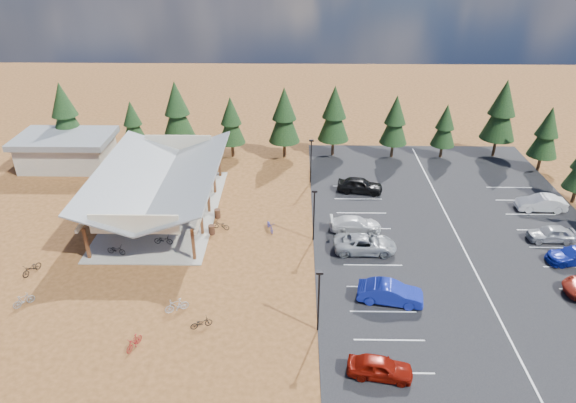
{
  "coord_description": "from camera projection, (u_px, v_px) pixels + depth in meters",
  "views": [
    {
      "loc": [
        3.35,
        -38.1,
        25.73
      ],
      "look_at": [
        2.61,
        4.89,
        2.43
      ],
      "focal_mm": 32.0,
      "sensor_mm": 36.0,
      "label": 1
    }
  ],
  "objects": [
    {
      "name": "car_3",
      "position": [
        355.0,
        224.0,
        48.48
      ],
      "size": [
        4.87,
        2.01,
        1.41
      ],
      "primitive_type": "imported",
      "rotation": [
        0.0,
        0.0,
        1.58
      ],
      "color": "silver",
      "rests_on": "asphalt_lot"
    },
    {
      "name": "car_0",
      "position": [
        380.0,
        367.0,
        32.81
      ],
      "size": [
        4.41,
        2.33,
        1.43
      ],
      "primitive_type": "imported",
      "rotation": [
        0.0,
        0.0,
        1.41
      ],
      "color": "maroon",
      "rests_on": "asphalt_lot"
    },
    {
      "name": "car_4",
      "position": [
        360.0,
        185.0,
        55.45
      ],
      "size": [
        5.11,
        2.71,
        1.66
      ],
      "primitive_type": "imported",
      "rotation": [
        0.0,
        0.0,
        1.41
      ],
      "color": "black",
      "rests_on": "asphalt_lot"
    },
    {
      "name": "outbuilding",
      "position": [
        67.0,
        150.0,
        61.02
      ],
      "size": [
        11.0,
        7.0,
        3.9
      ],
      "color": "#ADA593",
      "rests_on": "ground"
    },
    {
      "name": "pine_2",
      "position": [
        177.0,
        110.0,
        62.67
      ],
      "size": [
        3.99,
        3.99,
        9.3
      ],
      "color": "#382314",
      "rests_on": "ground"
    },
    {
      "name": "pine_3",
      "position": [
        231.0,
        121.0,
        62.3
      ],
      "size": [
        3.3,
        3.3,
        7.69
      ],
      "color": "#382314",
      "rests_on": "ground"
    },
    {
      "name": "bike_0",
      "position": [
        116.0,
        250.0,
        45.02
      ],
      "size": [
        1.8,
        0.93,
        0.9
      ],
      "primitive_type": "imported",
      "rotation": [
        0.0,
        0.0,
        1.37
      ],
      "color": "black",
      "rests_on": "concrete_pad"
    },
    {
      "name": "pine_13",
      "position": [
        547.0,
        132.0,
        58.58
      ],
      "size": [
        3.36,
        3.36,
        7.82
      ],
      "color": "#382314",
      "rests_on": "ground"
    },
    {
      "name": "pine_8",
      "position": [
        502.0,
        110.0,
        61.83
      ],
      "size": [
        4.18,
        4.18,
        9.73
      ],
      "color": "#382314",
      "rests_on": "ground"
    },
    {
      "name": "bike_6",
      "position": [
        186.0,
        190.0,
        55.14
      ],
      "size": [
        1.63,
        0.6,
        0.85
      ],
      "primitive_type": "imported",
      "rotation": [
        0.0,
        0.0,
        1.59
      ],
      "color": "navy",
      "rests_on": "concrete_pad"
    },
    {
      "name": "lamp_post_1",
      "position": [
        314.0,
        212.0,
        46.07
      ],
      "size": [
        0.5,
        0.25,
        5.14
      ],
      "color": "black",
      "rests_on": "ground"
    },
    {
      "name": "bike_3",
      "position": [
        156.0,
        184.0,
        56.34
      ],
      "size": [
        1.6,
        0.7,
        0.93
      ],
      "primitive_type": "imported",
      "rotation": [
        0.0,
        0.0,
        1.75
      ],
      "color": "maroon",
      "rests_on": "concrete_pad"
    },
    {
      "name": "bike_4",
      "position": [
        163.0,
        240.0,
        46.44
      ],
      "size": [
        1.76,
        0.73,
        0.9
      ],
      "primitive_type": "imported",
      "rotation": [
        0.0,
        0.0,
        1.49
      ],
      "color": "black",
      "rests_on": "concrete_pad"
    },
    {
      "name": "pine_5",
      "position": [
        334.0,
        114.0,
        62.24
      ],
      "size": [
        3.84,
        3.84,
        8.96
      ],
      "color": "#382314",
      "rests_on": "ground"
    },
    {
      "name": "lamp_post_0",
      "position": [
        319.0,
        297.0,
        35.52
      ],
      "size": [
        0.5,
        0.25,
        5.14
      ],
      "color": "black",
      "rests_on": "ground"
    },
    {
      "name": "bike_16",
      "position": [
        221.0,
        225.0,
        48.91
      ],
      "size": [
        1.81,
        1.12,
        0.9
      ],
      "primitive_type": "imported",
      "rotation": [
        0.0,
        0.0,
        4.38
      ],
      "color": "black",
      "rests_on": "ground"
    },
    {
      "name": "ground",
      "position": [
        258.0,
        251.0,
        45.8
      ],
      "size": [
        140.0,
        140.0,
        0.0
      ],
      "primitive_type": "plane",
      "color": "#553216",
      "rests_on": "ground"
    },
    {
      "name": "bike_9",
      "position": [
        24.0,
        300.0,
        39.06
      ],
      "size": [
        1.48,
        1.51,
        0.99
      ],
      "primitive_type": "imported",
      "rotation": [
        0.0,
        0.0,
        2.37
      ],
      "color": "gray",
      "rests_on": "ground"
    },
    {
      "name": "bike_7",
      "position": [
        182.0,
        185.0,
        55.98
      ],
      "size": [
        1.79,
        0.7,
        1.05
      ],
      "primitive_type": "imported",
      "rotation": [
        0.0,
        0.0,
        1.45
      ],
      "color": "maroon",
      "rests_on": "concrete_pad"
    },
    {
      "name": "pine_6",
      "position": [
        395.0,
        120.0,
        62.07
      ],
      "size": [
        3.41,
        3.41,
        7.93
      ],
      "color": "#382314",
      "rests_on": "ground"
    },
    {
      "name": "trash_bin_0",
      "position": [
        212.0,
        230.0,
        48.17
      ],
      "size": [
        0.6,
        0.6,
        0.9
      ],
      "primitive_type": "cylinder",
      "color": "#3E2416",
      "rests_on": "ground"
    },
    {
      "name": "bike_11",
      "position": [
        134.0,
        342.0,
        35.14
      ],
      "size": [
        1.05,
        1.71,
        0.99
      ],
      "primitive_type": "imported",
      "rotation": [
        0.0,
        0.0,
        -0.38
      ],
      "color": "maroon",
      "rests_on": "ground"
    },
    {
      "name": "bike_5",
      "position": [
        195.0,
        210.0,
        51.01
      ],
      "size": [
        1.92,
        0.88,
        1.11
      ],
      "primitive_type": "imported",
      "rotation": [
        0.0,
        0.0,
        1.77
      ],
      "color": "gray",
      "rests_on": "concrete_pad"
    },
    {
      "name": "bike_13",
      "position": [
        177.0,
        305.0,
        38.44
      ],
      "size": [
        1.89,
        1.27,
        1.11
      ],
      "primitive_type": "imported",
      "rotation": [
        0.0,
        0.0,
        5.16
      ],
      "color": "#9B9DA3",
      "rests_on": "ground"
    },
    {
      "name": "bike_pavilion",
      "position": [
        160.0,
        178.0,
        50.28
      ],
      "size": [
        11.65,
        19.4,
        4.97
      ],
      "color": "#502B17",
      "rests_on": "concrete_pad"
    },
    {
      "name": "pine_4",
      "position": [
        284.0,
        115.0,
        61.75
      ],
      "size": [
        3.83,
        3.83,
        8.91
      ],
      "color": "#382314",
      "rests_on": "ground"
    },
    {
      "name": "car_1",
      "position": [
        390.0,
        293.0,
        39.26
      ],
      "size": [
        5.23,
        2.61,
        1.65
      ],
      "primitive_type": "imported",
      "rotation": [
        0.0,
        0.0,
        1.39
      ],
      "color": "#16259D",
      "rests_on": "asphalt_lot"
    },
    {
      "name": "car_9",
      "position": [
        541.0,
        203.0,
        51.95
      ],
      "size": [
        4.9,
        1.9,
        1.59
      ],
      "primitive_type": "imported",
      "rotation": [
        0.0,
        0.0,
        -1.62
      ],
      "color": "silver",
      "rests_on": "asphalt_lot"
    },
    {
      "name": "bike_12",
      "position": [
        201.0,
        323.0,
        36.96
      ],
      "size": [
        1.7,
        1.15,
        0.85
      ],
      "primitive_type": "imported",
      "rotation": [
        0.0,
        0.0,
        1.98
      ],
      "color": "black",
      "rests_on": "ground"
    },
    {
      "name": "concrete_pad",
      "position": [
        164.0,
        211.0,
        52.08
      ],
      "size": [
        10.6,
        18.6,
        0.1
      ],
      "primitive_type": "cube",
      "color": "gray",
      "rests_on": "ground"
    },
    {
      "name": "lamp_post_2",
      "position": [
        311.0,
        158.0,
        56.62
      ],
      "size": [
        0.5,
        0.25,
        5.14
      ],
      "color": "black",
      "rests_on": "ground"
    },
    {
      "name": "bike_8",
      "position": [
        32.0,
        268.0,
        42.67
      ],
      "size": [
        1.34,
        1.99,
        0.99
      ],
      "primitive_type": "imported",
      "rotation": [
        0.0,
        0.0,
        -0.4
      ],
      "color": "black",
      "rests_on": "ground"
    },
    {
      "name": "trash_bin_1",
      "position": [
        217.0,
        213.0,
        50.86
      ],
      "size": [
        0.6,
        0.6,
        0.9
      ],
      "primitive_type": "cylinder",
      "color": "#3E2416",
      "rests_on": "ground"
    },
    {
      "name": "bike_14",
      "position": [
        270.0,
        226.0,
        48.7
      ],
      "size": [
        1.2,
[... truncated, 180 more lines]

